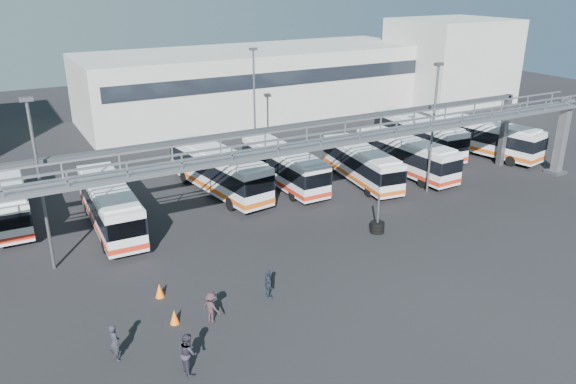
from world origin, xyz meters
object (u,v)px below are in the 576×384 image
bus_6 (361,163)px  pedestrian_b (188,353)px  bus_8 (418,134)px  tire_stack (377,226)px  bus_2 (110,204)px  bus_4 (219,169)px  bus_1 (9,199)px  light_pole_back (254,98)px  bus_9 (485,137)px  bus_5 (284,165)px  pedestrian_d (269,284)px  light_pole_mid (433,122)px  pedestrian_c (211,307)px  cone_right (174,317)px  bus_7 (405,154)px  light_pole_left (39,177)px  cone_left (160,290)px  pedestrian_a (115,342)px

bus_6 → pedestrian_b: 26.33m
pedestrian_b → bus_8: bearing=-59.1°
bus_8 → tire_stack: bus_8 is taller
bus_2 → bus_4: (9.07, 2.84, 0.14)m
bus_1 → bus_8: bearing=-0.2°
light_pole_back → tire_stack: bearing=-90.7°
bus_1 → bus_9: bus_9 is taller
bus_5 → bus_8: bearing=5.3°
bus_5 → pedestrian_d: bus_5 is taller
light_pole_mid → bus_5: size_ratio=0.96×
bus_6 → pedestrian_c: size_ratio=6.21×
bus_6 → bus_9: (14.88, 0.50, 0.15)m
bus_8 → bus_9: size_ratio=1.02×
light_pole_back → tire_stack: size_ratio=3.73×
bus_5 → bus_9: size_ratio=0.94×
pedestrian_b → cone_right: bearing=-11.7°
bus_2 → pedestrian_d: (5.33, -13.07, -0.99)m
pedestrian_c → cone_right: size_ratio=2.21×
bus_1 → light_pole_back: bearing=15.4°
bus_7 → light_pole_left: bearing=-176.1°
bus_4 → bus_8: bearing=-6.0°
bus_8 → pedestrian_c: bearing=-144.9°
bus_6 → bus_7: 4.60m
cone_left → bus_9: bearing=16.0°
tire_stack → cone_right: bearing=-166.6°
bus_1 → light_pole_mid: bearing=-16.5°
bus_1 → cone_left: bus_1 is taller
pedestrian_a → pedestrian_d: (8.37, 1.31, -0.09)m
bus_1 → bus_6: bearing=-9.8°
pedestrian_b → bus_2: bearing=-4.2°
bus_4 → cone_right: (-8.92, -15.76, -1.58)m
bus_2 → bus_8: bearing=8.2°
bus_6 → bus_7: bus_7 is taller
bus_7 → cone_left: (-24.71, -9.41, -1.39)m
bus_2 → pedestrian_a: 14.72m
pedestrian_a → light_pole_back: bearing=-50.2°
bus_2 → light_pole_left: bearing=-135.3°
light_pole_mid → cone_left: 24.60m
bus_7 → cone_left: 26.48m
pedestrian_d → cone_right: pedestrian_d is taller
light_pole_left → bus_9: light_pole_left is taller
light_pole_mid → tire_stack: bearing=-152.7°
bus_1 → cone_left: 16.02m
pedestrian_b → pedestrian_c: 3.83m
tire_stack → light_pole_left: bearing=165.2°
bus_4 → bus_5: (5.26, -1.03, -0.18)m
light_pole_left → pedestrian_a: light_pole_left is taller
light_pole_left → bus_7: 29.69m
light_pole_back → cone_left: light_pole_back is taller
pedestrian_c → tire_stack: bearing=-100.4°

